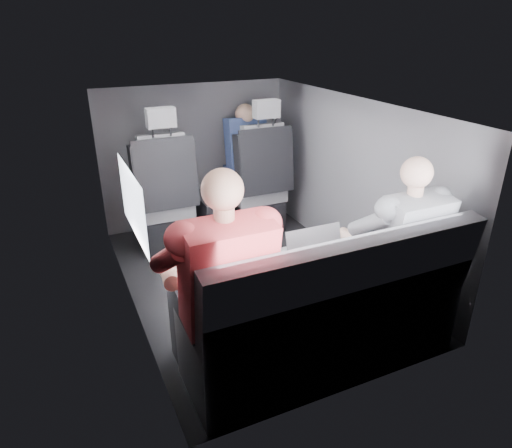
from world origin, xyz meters
name	(u,v)px	position (x,y,z in m)	size (l,w,h in m)	color
floor	(250,279)	(0.00, 0.00, 0.00)	(2.60, 2.60, 0.00)	black
ceiling	(249,106)	(0.00, 0.00, 1.35)	(2.60, 2.60, 0.00)	#B2B2AD
panel_left	(124,220)	(-0.90, 0.00, 0.68)	(0.02, 2.60, 1.35)	#56565B
panel_right	(352,183)	(0.90, 0.00, 0.68)	(0.02, 2.60, 1.35)	#56565B
panel_front	(195,156)	(0.00, 1.30, 0.68)	(1.80, 0.02, 1.35)	#56565B
panel_back	(357,286)	(0.00, -1.30, 0.68)	(1.80, 0.02, 1.35)	#56565B
side_window	(132,203)	(-0.88, -0.30, 0.90)	(0.02, 0.75, 0.42)	white
seatbelt	(265,154)	(0.45, 0.67, 0.80)	(0.05, 0.01, 0.65)	black
front_seat_left	(164,205)	(-0.45, 0.84, 0.40)	(0.52, 0.58, 1.26)	black
front_seat_right	(257,191)	(0.45, 0.84, 0.40)	(0.52, 0.58, 1.26)	black
center_console	(212,216)	(0.00, 0.88, 0.20)	(0.24, 0.48, 0.41)	black
rear_bench	(326,321)	(0.00, -1.06, 0.31)	(1.60, 0.57, 0.92)	slate
soda_cup	(212,198)	(-0.06, 0.68, 0.46)	(0.08, 0.08, 0.25)	white
water_bottle	(221,192)	(0.05, 0.74, 0.48)	(0.06, 0.06, 0.18)	#9EC1D6
laptop_white	(209,275)	(-0.61, -0.84, 0.64)	(0.43, 0.48, 0.26)	silver
laptop_silver	(305,252)	(-0.01, -0.82, 0.63)	(0.34, 0.31, 0.24)	#B2B3B7
laptop_black	(381,235)	(0.55, -0.80, 0.63)	(0.32, 0.29, 0.22)	black
passenger_rear_left	(218,284)	(-0.60, -0.97, 0.65)	(0.55, 0.66, 1.29)	#36373C
passenger_rear_right	(393,247)	(0.51, -0.97, 0.62)	(0.49, 0.61, 1.21)	navy
passenger_front_right	(246,149)	(0.44, 1.10, 0.74)	(0.38, 0.38, 0.73)	navy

